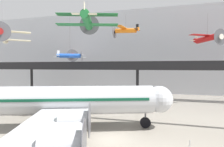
% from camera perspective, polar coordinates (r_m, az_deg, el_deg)
% --- Properties ---
extents(ground_plane, '(260.00, 260.00, 0.00)m').
position_cam_1_polar(ground_plane, '(19.59, -0.52, -20.51)').
color(ground_plane, gray).
extents(hangar_back_wall, '(140.00, 3.00, 23.92)m').
position_cam_1_polar(hangar_back_wall, '(52.27, 9.50, 7.09)').
color(hangar_back_wall, silver).
rests_on(hangar_back_wall, ground).
extents(mezzanine_walkway, '(110.00, 3.20, 8.78)m').
position_cam_1_polar(mezzanine_walkway, '(41.76, 8.17, 1.71)').
color(mezzanine_walkway, black).
rests_on(mezzanine_walkway, ground).
extents(airliner_silver_main, '(26.93, 31.36, 9.99)m').
position_cam_1_polar(airliner_silver_main, '(21.96, -16.41, -8.53)').
color(airliner_silver_main, '#B7BABF').
rests_on(airliner_silver_main, ground).
extents(suspended_plane_orange_highwing, '(5.80, 7.03, 4.90)m').
position_cam_1_polar(suspended_plane_orange_highwing, '(38.19, 4.51, 13.85)').
color(suspended_plane_orange_highwing, orange).
extents(suspended_plane_green_biplane, '(9.77, 8.23, 5.41)m').
position_cam_1_polar(suspended_plane_green_biplane, '(28.98, -8.11, 16.77)').
color(suspended_plane_green_biplane, '#1E6B33').
extents(suspended_plane_silver_racer, '(7.89, 7.50, 9.75)m').
position_cam_1_polar(suspended_plane_silver_racer, '(49.89, -13.55, 5.54)').
color(suspended_plane_silver_racer, silver).
extents(suspended_plane_blue_trainer, '(5.80, 6.56, 9.83)m').
position_cam_1_polar(suspended_plane_blue_trainer, '(39.10, -13.48, 5.63)').
color(suspended_plane_blue_trainer, '#1E4CAD').
extents(suspended_plane_cream_biplane, '(6.26, 6.04, 7.82)m').
position_cam_1_polar(suspended_plane_cream_biplane, '(29.50, -32.11, 10.20)').
color(suspended_plane_cream_biplane, beige).
extents(suspended_plane_red_highwing, '(8.24, 7.40, 6.94)m').
position_cam_1_polar(suspended_plane_red_highwing, '(42.40, 28.65, 10.07)').
color(suspended_plane_red_highwing, red).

